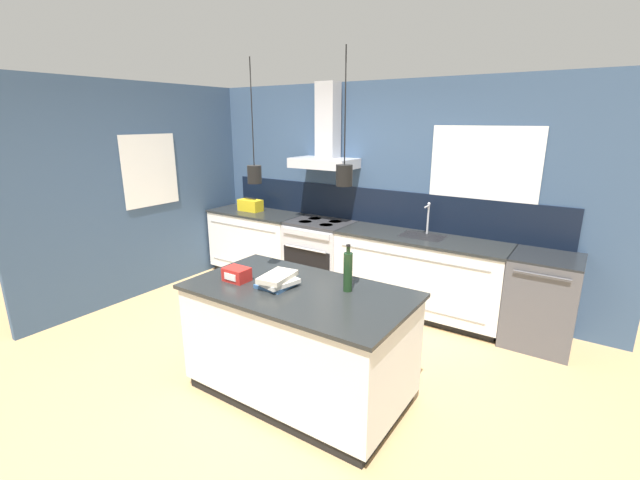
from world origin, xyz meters
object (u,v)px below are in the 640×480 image
Objects in this scene: oven_range at (320,256)px; yellow_toolbox at (250,205)px; red_supply_box at (237,274)px; dishwasher at (541,301)px; book_stack at (277,280)px; bottle_on_island at (348,271)px.

oven_range is 1.30m from yellow_toolbox.
oven_range is at bearing 105.76° from red_supply_box.
oven_range is 4.57× the size of red_supply_box.
book_stack is at bearing -129.32° from dishwasher.
book_stack is 0.36m from red_supply_box.
red_supply_box is at bearing -167.01° from book_stack.
book_stack is 2.94m from yellow_toolbox.
oven_range is 2.24m from red_supply_box.
yellow_toolbox reaches higher than oven_range.
dishwasher is 2.22m from bottle_on_island.
bottle_on_island reaches higher than red_supply_box.
yellow_toolbox is at bearing 179.79° from oven_range.
bottle_on_island is 3.18m from yellow_toolbox.
bottle_on_island is (-1.16, -1.79, 0.61)m from dishwasher.
dishwasher is at bearing 0.09° from oven_range.
dishwasher is 2.95m from red_supply_box.
book_stack is (-0.50, -0.23, -0.11)m from bottle_on_island.
dishwasher is at bearing -0.00° from yellow_toolbox.
red_supply_box is at bearing -49.70° from yellow_toolbox.
oven_range is 2.28m from book_stack.
dishwasher is (2.60, 0.00, 0.00)m from oven_range.
bottle_on_island is 1.08× the size of book_stack.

